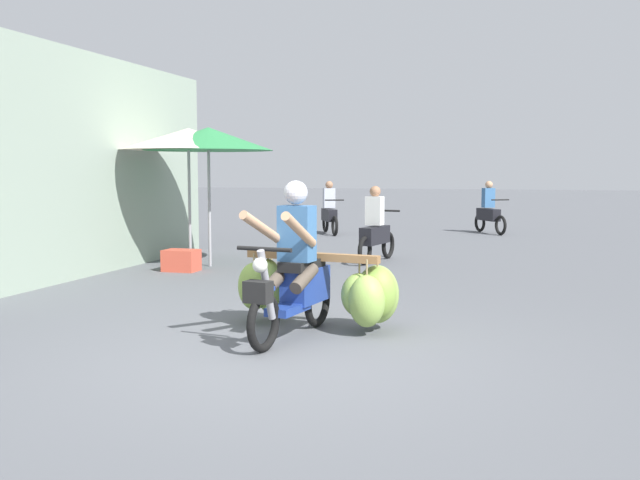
{
  "coord_description": "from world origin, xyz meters",
  "views": [
    {
      "loc": [
        2.13,
        -6.03,
        1.68
      ],
      "look_at": [
        -0.09,
        1.76,
        0.9
      ],
      "focal_mm": 40.64,
      "sensor_mm": 36.0,
      "label": 1
    }
  ],
  "objects_px": {
    "motorbike_distant_far_ahead": "(489,212)",
    "produce_crate": "(181,260)",
    "market_umbrella_near_shop": "(188,139)",
    "motorbike_distant_ahead_right": "(329,212)",
    "market_umbrella_further_along": "(208,139)",
    "motorbike_distant_ahead_left": "(375,231)",
    "motorbike_main_loaded": "(315,285)"
  },
  "relations": [
    {
      "from": "motorbike_main_loaded",
      "to": "motorbike_distant_ahead_right",
      "type": "relative_size",
      "value": 1.27
    },
    {
      "from": "motorbike_distant_ahead_right",
      "to": "market_umbrella_further_along",
      "type": "relative_size",
      "value": 0.61
    },
    {
      "from": "motorbike_distant_ahead_right",
      "to": "market_umbrella_near_shop",
      "type": "relative_size",
      "value": 0.61
    },
    {
      "from": "motorbike_main_loaded",
      "to": "produce_crate",
      "type": "bearing_deg",
      "value": 132.55
    },
    {
      "from": "motorbike_distant_ahead_right",
      "to": "motorbike_distant_far_ahead",
      "type": "relative_size",
      "value": 1.04
    },
    {
      "from": "motorbike_distant_far_ahead",
      "to": "produce_crate",
      "type": "height_order",
      "value": "motorbike_distant_far_ahead"
    },
    {
      "from": "motorbike_main_loaded",
      "to": "motorbike_distant_ahead_left",
      "type": "height_order",
      "value": "motorbike_main_loaded"
    },
    {
      "from": "motorbike_main_loaded",
      "to": "produce_crate",
      "type": "relative_size",
      "value": 3.32
    },
    {
      "from": "motorbike_distant_far_ahead",
      "to": "market_umbrella_further_along",
      "type": "distance_m",
      "value": 9.46
    },
    {
      "from": "motorbike_distant_far_ahead",
      "to": "market_umbrella_near_shop",
      "type": "xyz_separation_m",
      "value": [
        -4.71,
        -8.3,
        1.65
      ]
    },
    {
      "from": "motorbike_distant_ahead_right",
      "to": "produce_crate",
      "type": "bearing_deg",
      "value": -93.83
    },
    {
      "from": "motorbike_distant_ahead_right",
      "to": "motorbike_distant_far_ahead",
      "type": "xyz_separation_m",
      "value": [
        4.07,
        1.33,
        0.0
      ]
    },
    {
      "from": "produce_crate",
      "to": "motorbike_distant_ahead_left",
      "type": "bearing_deg",
      "value": 35.34
    },
    {
      "from": "motorbike_distant_ahead_left",
      "to": "produce_crate",
      "type": "relative_size",
      "value": 2.86
    },
    {
      "from": "motorbike_main_loaded",
      "to": "motorbike_distant_ahead_left",
      "type": "relative_size",
      "value": 1.16
    },
    {
      "from": "motorbike_distant_ahead_left",
      "to": "market_umbrella_further_along",
      "type": "bearing_deg",
      "value": -153.27
    },
    {
      "from": "motorbike_main_loaded",
      "to": "market_umbrella_further_along",
      "type": "xyz_separation_m",
      "value": [
        -3.22,
        4.43,
        1.73
      ]
    },
    {
      "from": "market_umbrella_near_shop",
      "to": "motorbike_distant_far_ahead",
      "type": "bearing_deg",
      "value": 60.41
    },
    {
      "from": "market_umbrella_near_shop",
      "to": "market_umbrella_further_along",
      "type": "xyz_separation_m",
      "value": [
        0.34,
        0.07,
        0.0
      ]
    },
    {
      "from": "motorbike_distant_ahead_left",
      "to": "motorbike_distant_ahead_right",
      "type": "xyz_separation_m",
      "value": [
        -2.38,
        5.55,
        0.0
      ]
    },
    {
      "from": "motorbike_distant_far_ahead",
      "to": "produce_crate",
      "type": "xyz_separation_m",
      "value": [
        -4.58,
        -8.93,
        -0.39
      ]
    },
    {
      "from": "motorbike_main_loaded",
      "to": "motorbike_distant_far_ahead",
      "type": "distance_m",
      "value": 12.72
    },
    {
      "from": "produce_crate",
      "to": "market_umbrella_near_shop",
      "type": "bearing_deg",
      "value": 102.38
    },
    {
      "from": "motorbike_distant_ahead_right",
      "to": "market_umbrella_further_along",
      "type": "bearing_deg",
      "value": -92.51
    },
    {
      "from": "motorbike_distant_ahead_right",
      "to": "motorbike_distant_far_ahead",
      "type": "distance_m",
      "value": 4.28
    },
    {
      "from": "motorbike_distant_ahead_left",
      "to": "market_umbrella_further_along",
      "type": "distance_m",
      "value": 3.43
    },
    {
      "from": "motorbike_distant_ahead_left",
      "to": "motorbike_distant_ahead_right",
      "type": "height_order",
      "value": "same"
    },
    {
      "from": "motorbike_distant_ahead_left",
      "to": "market_umbrella_near_shop",
      "type": "bearing_deg",
      "value": -154.85
    },
    {
      "from": "market_umbrella_near_shop",
      "to": "market_umbrella_further_along",
      "type": "distance_m",
      "value": 0.35
    },
    {
      "from": "motorbike_distant_ahead_left",
      "to": "market_umbrella_near_shop",
      "type": "relative_size",
      "value": 0.67
    },
    {
      "from": "motorbike_main_loaded",
      "to": "motorbike_distant_ahead_right",
      "type": "distance_m",
      "value": 11.71
    },
    {
      "from": "motorbike_main_loaded",
      "to": "motorbike_distant_far_ahead",
      "type": "bearing_deg",
      "value": 84.83
    }
  ]
}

